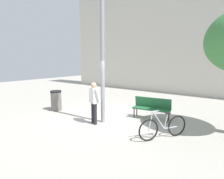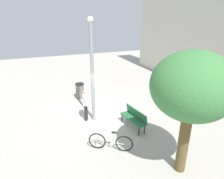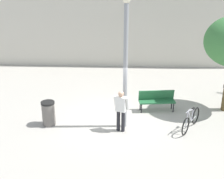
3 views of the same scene
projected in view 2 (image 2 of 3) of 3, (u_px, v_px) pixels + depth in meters
name	position (u px, v px, depth m)	size (l,w,h in m)	color
ground_plane	(101.00, 115.00, 10.70)	(36.00, 36.00, 0.00)	#A8A399
lamppost	(92.00, 68.00, 9.23)	(0.28, 0.28, 5.08)	gray
person_by_lamppost	(86.00, 103.00, 9.87)	(0.63, 0.44, 1.67)	#232328
park_bench	(134.00, 117.00, 9.35)	(1.65, 0.67, 0.92)	#236038
plaza_tree	(192.00, 87.00, 5.81)	(2.52, 2.52, 4.21)	brown
bicycle_silver	(110.00, 142.00, 7.78)	(0.99, 1.57, 0.97)	black
trash_bin	(80.00, 91.00, 12.70)	(0.55, 0.55, 1.01)	#66605B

